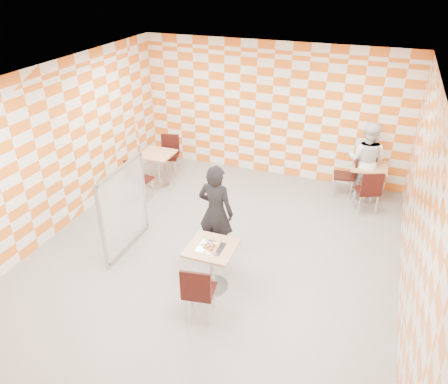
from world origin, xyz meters
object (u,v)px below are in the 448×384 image
chair_second_side (349,172)px  chair_empty_near (137,177)px  sport_bottle (361,158)px  soda_bottle (375,162)px  man_white (366,160)px  chair_second_front (369,189)px  empty_table (157,163)px  chair_empty_far (170,151)px  main_table (212,260)px  chair_main_front (198,290)px  second_table (368,176)px  partition (124,208)px  man_dark (216,212)px

chair_second_side → chair_empty_near: (-4.04, -1.75, 0.00)m
sport_bottle → soda_bottle: size_ratio=0.87×
man_white → chair_empty_near: bearing=35.2°
chair_second_front → chair_empty_near: 4.63m
chair_empty_near → sport_bottle: 4.64m
empty_table → chair_empty_far: 0.62m
main_table → soda_bottle: soda_bottle is taller
empty_table → chair_empty_far: (-0.01, 0.62, 0.04)m
man_white → chair_empty_far: bearing=17.7°
main_table → chair_main_front: 0.73m
second_table → man_white: bearing=142.3°
chair_empty_near → man_white: size_ratio=0.56×
chair_second_front → chair_empty_near: bearing=-166.0°
chair_second_side → partition: partition is taller
empty_table → chair_second_front: (4.46, 0.31, 0.04)m
chair_main_front → chair_second_side: bearing=71.2°
empty_table → man_white: man_white is taller
partition → man_white: size_ratio=0.93×
partition → soda_bottle: (3.84, 3.28, 0.06)m
main_table → chair_second_side: size_ratio=0.81×
second_table → empty_table: 4.50m
second_table → sport_bottle: sport_bottle is taller
chair_second_front → soda_bottle: size_ratio=4.02×
chair_main_front → soda_bottle: (1.99, 4.46, 0.31)m
main_table → man_white: bearing=63.6°
main_table → chair_empty_near: bearing=141.0°
chair_empty_near → chair_empty_far: size_ratio=1.00×
empty_table → man_dark: bearing=-42.6°
chair_empty_far → soda_bottle: (4.50, 0.33, 0.31)m
soda_bottle → main_table: bearing=-119.1°
chair_main_front → soda_bottle: bearing=66.0°
chair_second_side → chair_main_front: bearing=-108.8°
chair_main_front → man_white: 4.89m
empty_table → soda_bottle: 4.60m
empty_table → man_white: bearing=13.3°
second_table → man_white: size_ratio=0.45×
main_table → empty_table: 3.69m
second_table → chair_empty_far: chair_empty_far is taller
man_white → soda_bottle: (0.18, -0.08, 0.02)m
empty_table → soda_bottle: size_ratio=3.26×
chair_empty_near → chair_empty_far: same height
chair_main_front → man_dark: size_ratio=0.55×
soda_bottle → partition: bearing=-139.5°
chair_empty_far → man_white: bearing=5.3°
chair_empty_near → soda_bottle: soda_bottle is taller
sport_bottle → second_table: bearing=-32.0°
chair_empty_near → chair_empty_far: 1.43m
main_table → chair_second_front: chair_second_front is taller
chair_main_front → chair_empty_near: (-2.53, 2.71, 0.00)m
chair_empty_near → man_white: (4.34, 1.83, 0.29)m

